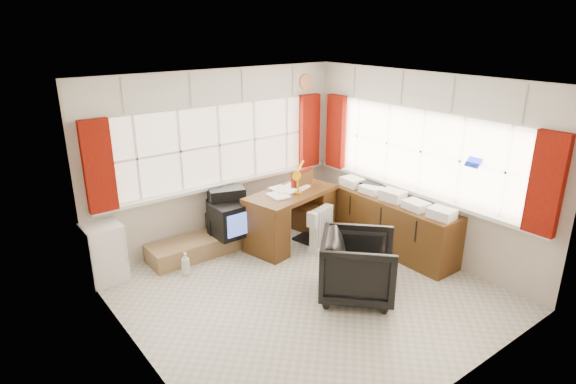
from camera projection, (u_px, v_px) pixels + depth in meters
name	position (u px, v px, depth m)	size (l,w,h in m)	color
ground	(307.00, 293.00, 5.81)	(4.00, 4.00, 0.00)	beige
room_walls	(308.00, 175.00, 5.31)	(4.00, 4.00, 4.00)	beige
window_back	(222.00, 179.00, 6.95)	(3.70, 0.12, 3.60)	#FFE6C9
window_right	(417.00, 188.00, 6.61)	(0.12, 3.70, 3.60)	#FFE6C9
curtains	(317.00, 149.00, 6.55)	(3.83, 3.83, 1.15)	maroon
overhead_cabinets	(319.00, 90.00, 6.35)	(3.98, 3.98, 0.48)	silver
desk	(291.00, 215.00, 7.01)	(1.50, 0.96, 0.83)	#4D2912
desk_lamp	(298.00, 171.00, 6.72)	(0.20, 0.18, 0.47)	orange
task_chair	(307.00, 203.00, 7.13)	(0.52, 0.54, 1.05)	black
office_chair	(358.00, 266.00, 5.63)	(0.84, 0.86, 0.78)	black
radiator	(321.00, 233.00, 6.85)	(0.45, 0.28, 0.63)	white
credenza	(392.00, 223.00, 6.82)	(0.50, 2.00, 0.85)	#4D2912
file_tray	(373.00, 185.00, 7.14)	(0.25, 0.32, 0.11)	black
tv_bench	(199.00, 246.00, 6.74)	(1.40, 0.50, 0.25)	olive
crt_tv	(231.00, 219.00, 6.74)	(0.52, 0.49, 0.47)	black
hifi_stack	(227.00, 210.00, 6.92)	(0.68, 0.54, 0.63)	black
mini_fridge	(104.00, 253.00, 6.00)	(0.44, 0.45, 0.75)	white
spray_bottle_a	(186.00, 263.00, 6.20)	(0.12, 0.12, 0.31)	silver
spray_bottle_b	(248.00, 242.00, 6.93)	(0.09, 0.09, 0.20)	#91D9CD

